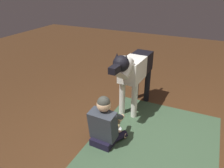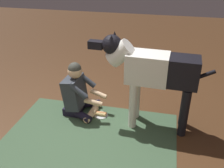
{
  "view_description": "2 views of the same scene",
  "coord_description": "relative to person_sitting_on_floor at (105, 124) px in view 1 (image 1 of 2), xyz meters",
  "views": [
    {
      "loc": [
        2.55,
        0.9,
        2.35
      ],
      "look_at": [
        -0.59,
        -0.57,
        0.67
      ],
      "focal_mm": 34.96,
      "sensor_mm": 36.0,
      "label": 1
    },
    {
      "loc": [
        -1.1,
        2.69,
        2.21
      ],
      "look_at": [
        -0.45,
        -0.17,
        0.66
      ],
      "focal_mm": 40.03,
      "sensor_mm": 36.0,
      "label": 2
    }
  ],
  "objects": [
    {
      "name": "hot_dog_on_plate",
      "position": [
        -0.35,
        0.02,
        -0.31
      ],
      "size": [
        0.22,
        0.22,
        0.06
      ],
      "color": "silver",
      "rests_on": "ground"
    },
    {
      "name": "large_dog",
      "position": [
        -1.07,
        0.06,
        0.5
      ],
      "size": [
        1.64,
        0.4,
        1.31
      ],
      "color": "silver",
      "rests_on": "ground"
    },
    {
      "name": "ground_plane",
      "position": [
        -0.12,
        0.36,
        -0.34
      ],
      "size": [
        15.11,
        15.11,
        0.0
      ],
      "primitive_type": "plane",
      "color": "#472B17"
    },
    {
      "name": "area_rug",
      "position": [
        -0.34,
        0.71,
        -0.34
      ],
      "size": [
        2.29,
        1.91,
        0.01
      ],
      "primitive_type": "cube",
      "color": "#395339",
      "rests_on": "ground"
    },
    {
      "name": "person_sitting_on_floor",
      "position": [
        0.0,
        0.0,
        0.0
      ],
      "size": [
        0.64,
        0.58,
        0.83
      ],
      "color": "black",
      "rests_on": "ground"
    }
  ]
}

